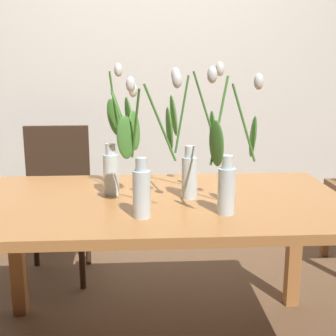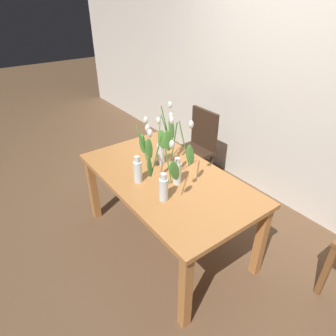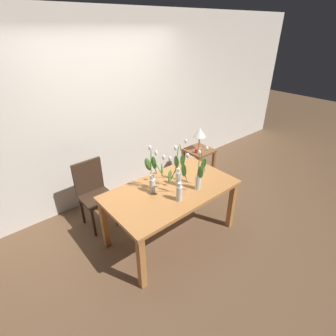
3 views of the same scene
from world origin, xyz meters
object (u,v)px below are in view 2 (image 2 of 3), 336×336
at_px(dining_table, 167,185).
at_px(dining_chair, 197,145).
at_px(tulip_vase_0, 163,181).
at_px(tulip_vase_3, 178,163).
at_px(tulip_vase_1, 163,143).
at_px(tulip_vase_2, 140,162).

xyz_separation_m(dining_table, dining_chair, (-0.61, 0.89, -0.12)).
xyz_separation_m(tulip_vase_0, tulip_vase_3, (-0.12, 0.23, 0.01)).
bearing_deg(dining_chair, dining_table, -55.42).
bearing_deg(tulip_vase_1, dining_table, -28.26).
bearing_deg(dining_chair, tulip_vase_3, -49.74).
relative_size(dining_table, tulip_vase_3, 2.77).
relative_size(dining_table, tulip_vase_0, 2.86).
distance_m(tulip_vase_1, tulip_vase_2, 0.33).
bearing_deg(tulip_vase_3, dining_table, -175.03).
bearing_deg(tulip_vase_1, dining_chair, 118.41).
relative_size(tulip_vase_2, tulip_vase_3, 0.94).
bearing_deg(tulip_vase_0, tulip_vase_2, 178.15).
xyz_separation_m(tulip_vase_0, dining_chair, (-0.86, 1.11, -0.39)).
xyz_separation_m(dining_table, tulip_vase_1, (-0.19, 0.10, 0.30)).
relative_size(dining_table, tulip_vase_1, 2.80).
bearing_deg(tulip_vase_2, dining_chair, 116.25).
relative_size(tulip_vase_0, dining_chair, 0.60).
bearing_deg(tulip_vase_1, tulip_vase_2, -69.66).
bearing_deg(dining_chair, tulip_vase_0, -52.08).
relative_size(tulip_vase_0, tulip_vase_2, 1.04).
xyz_separation_m(dining_table, tulip_vase_2, (-0.07, -0.21, 0.27)).
distance_m(tulip_vase_0, tulip_vase_3, 0.26).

